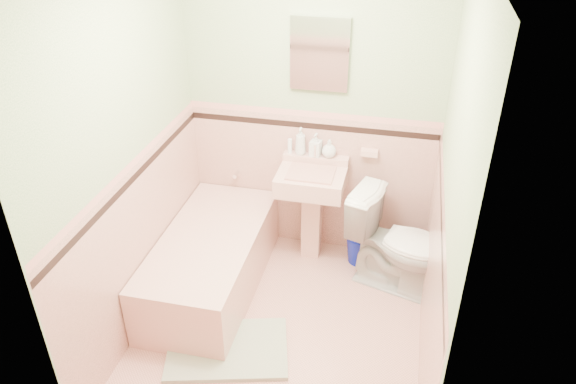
% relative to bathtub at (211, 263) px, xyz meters
% --- Properties ---
extents(floor, '(2.20, 2.20, 0.00)m').
position_rel_bathtub_xyz_m(floor, '(0.63, -0.33, -0.23)').
color(floor, '#DB9D8F').
rests_on(floor, ground).
extents(wall_back, '(2.50, 0.00, 2.50)m').
position_rel_bathtub_xyz_m(wall_back, '(0.63, 0.77, 1.02)').
color(wall_back, beige).
rests_on(wall_back, ground).
extents(wall_front, '(2.50, 0.00, 2.50)m').
position_rel_bathtub_xyz_m(wall_front, '(0.63, -1.43, 1.02)').
color(wall_front, beige).
rests_on(wall_front, ground).
extents(wall_left, '(0.00, 2.50, 2.50)m').
position_rel_bathtub_xyz_m(wall_left, '(-0.37, -0.33, 1.02)').
color(wall_left, beige).
rests_on(wall_left, ground).
extents(wall_right, '(0.00, 2.50, 2.50)m').
position_rel_bathtub_xyz_m(wall_right, '(1.63, -0.33, 1.02)').
color(wall_right, beige).
rests_on(wall_right, ground).
extents(wainscot_back, '(2.00, 0.00, 2.00)m').
position_rel_bathtub_xyz_m(wainscot_back, '(0.63, 0.76, 0.38)').
color(wainscot_back, '#DEA294').
rests_on(wainscot_back, ground).
extents(wainscot_left, '(0.00, 2.20, 2.20)m').
position_rel_bathtub_xyz_m(wainscot_left, '(-0.36, -0.33, 0.38)').
color(wainscot_left, '#DEA294').
rests_on(wainscot_left, ground).
extents(wainscot_right, '(0.00, 2.20, 2.20)m').
position_rel_bathtub_xyz_m(wainscot_right, '(1.62, -0.33, 0.38)').
color(wainscot_right, '#DEA294').
rests_on(wainscot_right, ground).
extents(accent_back, '(2.00, 0.00, 2.00)m').
position_rel_bathtub_xyz_m(accent_back, '(0.63, 0.75, 0.90)').
color(accent_back, black).
rests_on(accent_back, ground).
extents(accent_front, '(2.00, 0.00, 2.00)m').
position_rel_bathtub_xyz_m(accent_front, '(0.63, -1.41, 0.90)').
color(accent_front, black).
rests_on(accent_front, ground).
extents(accent_left, '(0.00, 2.20, 2.20)m').
position_rel_bathtub_xyz_m(accent_left, '(-0.35, -0.33, 0.89)').
color(accent_left, black).
rests_on(accent_left, ground).
extents(accent_right, '(0.00, 2.20, 2.20)m').
position_rel_bathtub_xyz_m(accent_right, '(1.61, -0.33, 0.89)').
color(accent_right, black).
rests_on(accent_right, ground).
extents(cap_back, '(2.00, 0.00, 2.00)m').
position_rel_bathtub_xyz_m(cap_back, '(0.63, 0.75, 0.99)').
color(cap_back, '#DB9086').
rests_on(cap_back, ground).
extents(cap_front, '(2.00, 0.00, 2.00)m').
position_rel_bathtub_xyz_m(cap_front, '(0.63, -1.41, 0.99)').
color(cap_front, '#DB9086').
rests_on(cap_front, ground).
extents(cap_left, '(0.00, 2.20, 2.20)m').
position_rel_bathtub_xyz_m(cap_left, '(-0.35, -0.33, 1.00)').
color(cap_left, '#DB9086').
rests_on(cap_left, ground).
extents(cap_right, '(0.00, 2.20, 2.20)m').
position_rel_bathtub_xyz_m(cap_right, '(1.61, -0.33, 1.00)').
color(cap_right, '#DB9086').
rests_on(cap_right, ground).
extents(bathtub, '(0.70, 1.50, 0.45)m').
position_rel_bathtub_xyz_m(bathtub, '(0.00, 0.00, 0.00)').
color(bathtub, '#D69F93').
rests_on(bathtub, floor).
extents(tub_faucet, '(0.04, 0.12, 0.04)m').
position_rel_bathtub_xyz_m(tub_faucet, '(0.00, 0.72, 0.41)').
color(tub_faucet, silver).
rests_on(tub_faucet, wall_back).
extents(sink, '(0.53, 0.48, 0.83)m').
position_rel_bathtub_xyz_m(sink, '(0.68, 0.53, 0.19)').
color(sink, '#D69F93').
rests_on(sink, floor).
extents(sink_faucet, '(0.02, 0.02, 0.10)m').
position_rel_bathtub_xyz_m(sink_faucet, '(0.68, 0.67, 0.72)').
color(sink_faucet, silver).
rests_on(sink_faucet, sink).
extents(medicine_cabinet, '(0.43, 0.04, 0.54)m').
position_rel_bathtub_xyz_m(medicine_cabinet, '(0.68, 0.74, 1.47)').
color(medicine_cabinet, white).
rests_on(medicine_cabinet, wall_back).
extents(soap_dish, '(0.13, 0.08, 0.04)m').
position_rel_bathtub_xyz_m(soap_dish, '(1.10, 0.73, 0.72)').
color(soap_dish, '#D69F93').
rests_on(soap_dish, wall_back).
extents(soap_bottle_left, '(0.09, 0.09, 0.22)m').
position_rel_bathtub_xyz_m(soap_bottle_left, '(0.55, 0.71, 0.77)').
color(soap_bottle_left, '#B2B2B2').
rests_on(soap_bottle_left, sink).
extents(soap_bottle_mid, '(0.10, 0.10, 0.19)m').
position_rel_bathtub_xyz_m(soap_bottle_mid, '(0.68, 0.71, 0.76)').
color(soap_bottle_mid, '#B2B2B2').
rests_on(soap_bottle_mid, sink).
extents(soap_bottle_right, '(0.13, 0.13, 0.15)m').
position_rel_bathtub_xyz_m(soap_bottle_right, '(0.78, 0.71, 0.74)').
color(soap_bottle_right, '#B2B2B2').
rests_on(soap_bottle_right, sink).
extents(tube, '(0.05, 0.05, 0.12)m').
position_rel_bathtub_xyz_m(tube, '(0.47, 0.71, 0.72)').
color(tube, white).
rests_on(tube, sink).
extents(toilet, '(0.88, 0.65, 0.80)m').
position_rel_bathtub_xyz_m(toilet, '(1.41, 0.34, 0.17)').
color(toilet, white).
rests_on(toilet, floor).
extents(bucket, '(0.25, 0.25, 0.25)m').
position_rel_bathtub_xyz_m(bucket, '(1.10, 0.58, -0.10)').
color(bucket, '#081595').
rests_on(bucket, floor).
extents(bath_mat, '(0.93, 0.74, 0.03)m').
position_rel_bathtub_xyz_m(bath_mat, '(0.33, -0.63, -0.21)').
color(bath_mat, gray).
rests_on(bath_mat, floor).
extents(shoe, '(0.15, 0.07, 0.06)m').
position_rel_bathtub_xyz_m(shoe, '(0.17, -0.63, -0.16)').
color(shoe, '#BF1E59').
rests_on(shoe, bath_mat).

